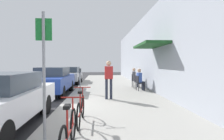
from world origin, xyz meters
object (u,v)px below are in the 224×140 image
Objects in this scene: parked_car_1 at (53,80)px; parked_car_2 at (70,75)px; seated_patron_0 at (140,79)px; seated_patron_2 at (135,77)px; street_sign at (44,66)px; cafe_chair_2 at (134,80)px; bicycle_1 at (81,110)px; cafe_chair_0 at (139,82)px; parking_meter at (80,79)px; pedestrian_standing at (109,77)px; cafe_chair_1 at (136,81)px; bicycle_0 at (69,132)px.

parked_car_1 is 5.84m from parked_car_2.
seated_patron_0 and seated_patron_2 have the same top height.
street_sign is 9.08m from cafe_chair_2.
cafe_chair_0 is (2.80, 5.67, 0.14)m from bicycle_1.
parking_meter is 3.47m from seated_patron_0.
parked_car_1 reaches higher than cafe_chair_2.
parked_car_1 is at bearing -160.25° from seated_patron_2.
bicycle_1 is at bearing 59.17° from street_sign.
seated_patron_0 is at bearing 63.24° from bicycle_1.
street_sign is 1.53× the size of pedestrian_standing.
parking_meter is 0.51× the size of street_sign.
cafe_chair_1 is (2.80, 6.52, 0.14)m from bicycle_1.
street_sign is 8.36m from cafe_chair_1.
pedestrian_standing reaches higher than cafe_chair_1.
cafe_chair_1 is (3.37, 1.34, -0.26)m from parking_meter.
cafe_chair_2 is at bearing -39.37° from parked_car_2.
seated_patron_2 reaches higher than cafe_chair_1.
parked_car_1 is 5.03m from cafe_chair_1.
seated_patron_2 is at bearing 87.91° from cafe_chair_0.
street_sign is 2.99× the size of cafe_chair_0.
seated_patron_2 is (0.06, 0.78, 0.19)m from cafe_chair_1.
street_sign is at bearing 137.43° from bicycle_0.
parking_meter is at bearing -147.74° from cafe_chair_2.
pedestrian_standing is (-1.91, -2.43, 0.50)m from cafe_chair_0.
seated_patron_0 is (4.98, -5.67, 0.08)m from parked_car_2.
parking_meter is at bearing 96.28° from bicycle_1.
street_sign reaches higher than cafe_chair_2.
parked_car_2 is 5.06× the size of cafe_chair_1.
cafe_chair_0 is at bearing -171.36° from seated_patron_0.
parked_car_2 is at bearing 140.91° from seated_patron_2.
pedestrian_standing is (1.47, -1.94, 0.23)m from parking_meter.
seated_patron_2 is 4.52m from pedestrian_standing.
pedestrian_standing is at bearing -115.11° from cafe_chair_2.
pedestrian_standing is at bearing -115.84° from seated_patron_2.
cafe_chair_1 is 0.67× the size of seated_patron_2.
parked_car_1 is 7.38m from bicycle_0.
pedestrian_standing reaches higher than seated_patron_2.
cafe_chair_0 is at bearing 68.48° from bicycle_0.
cafe_chair_2 is at bearing 90.01° from cafe_chair_0.
cafe_chair_0 is at bearing -89.94° from cafe_chair_1.
bicycle_0 is 7.81m from seated_patron_0.
bicycle_0 is 1.01× the size of pedestrian_standing.
bicycle_0 is 1.97× the size of cafe_chair_0.
bicycle_1 is at bearing -116.76° from seated_patron_0.
parked_car_2 is 8.66m from pedestrian_standing.
seated_patron_2 is at bearing 31.70° from parking_meter.
pedestrian_standing is (0.90, 3.24, 0.64)m from bicycle_1.
street_sign is 2.02× the size of seated_patron_0.
parked_car_2 is at bearing 140.63° from cafe_chair_2.
street_sign reaches higher than cafe_chair_0.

